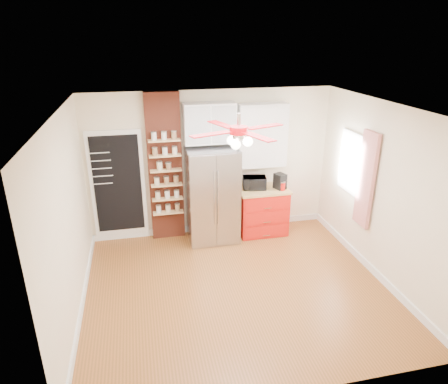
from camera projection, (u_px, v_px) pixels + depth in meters
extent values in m
plane|color=brown|center=(237.00, 287.00, 6.07)|extent=(4.50, 4.50, 0.00)
plane|color=white|center=(239.00, 109.00, 5.07)|extent=(4.50, 4.50, 0.00)
cube|color=#F5EBC5|center=(211.00, 164.00, 7.39)|extent=(4.50, 0.02, 2.70)
cube|color=#F5EBC5|center=(290.00, 290.00, 3.76)|extent=(4.50, 0.02, 2.70)
cube|color=#F5EBC5|center=(68.00, 222.00, 5.12)|extent=(0.02, 4.00, 2.70)
cube|color=#F5EBC5|center=(382.00, 193.00, 6.02)|extent=(0.02, 4.00, 2.70)
cube|color=white|center=(118.00, 184.00, 7.11)|extent=(0.95, 0.04, 1.95)
cube|color=black|center=(118.00, 184.00, 7.09)|extent=(0.82, 0.02, 1.78)
cube|color=brown|center=(165.00, 168.00, 7.14)|extent=(0.60, 0.16, 2.70)
cube|color=#A1A1A6|center=(212.00, 195.00, 7.22)|extent=(0.90, 0.70, 1.75)
cube|color=white|center=(209.00, 123.00, 6.92)|extent=(0.90, 0.35, 0.70)
cube|color=red|center=(262.00, 212.00, 7.62)|extent=(0.90, 0.60, 0.86)
cube|color=tan|center=(263.00, 190.00, 7.45)|extent=(0.94, 0.64, 0.04)
cube|color=white|center=(262.00, 135.00, 7.24)|extent=(0.90, 0.30, 1.15)
cube|color=white|center=(352.00, 163.00, 6.76)|extent=(0.04, 0.75, 1.05)
cube|color=red|center=(366.00, 180.00, 6.29)|extent=(0.06, 0.40, 1.55)
cylinder|color=silver|center=(239.00, 121.00, 5.13)|extent=(0.05, 0.05, 0.20)
cylinder|color=#B50B12|center=(239.00, 130.00, 5.17)|extent=(0.24, 0.24, 0.10)
sphere|color=white|center=(239.00, 142.00, 5.23)|extent=(0.13, 0.13, 0.13)
imported|color=black|center=(254.00, 183.00, 7.40)|extent=(0.47, 0.36, 0.23)
cube|color=black|center=(280.00, 181.00, 7.40)|extent=(0.23, 0.25, 0.29)
cylinder|color=red|center=(282.00, 186.00, 7.36)|extent=(0.12, 0.12, 0.15)
cylinder|color=red|center=(279.00, 185.00, 7.45)|extent=(0.11, 0.11, 0.14)
cylinder|color=beige|center=(160.00, 166.00, 6.96)|extent=(0.12, 0.12, 0.14)
cylinder|color=brown|center=(169.00, 166.00, 7.00)|extent=(0.12, 0.12, 0.12)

